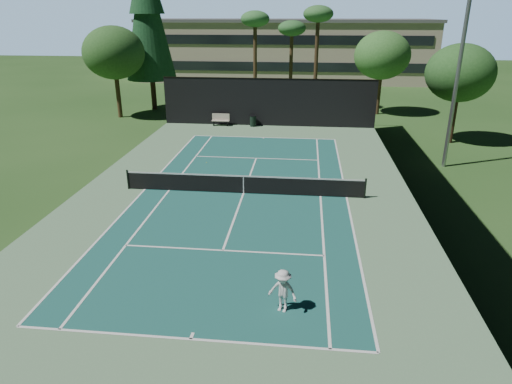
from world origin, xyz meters
TOP-DOWN VIEW (x-y plane):
  - ground at (0.00, 0.00)m, footprint 160.00×160.00m
  - apron_slab at (0.00, 0.00)m, footprint 18.00×32.00m
  - court_surface at (0.00, 0.00)m, footprint 10.97×23.77m
  - court_lines at (0.00, 0.00)m, footprint 11.07×23.87m
  - tennis_net at (0.00, 0.00)m, footprint 12.90×0.10m
  - fence at (0.00, 0.06)m, footprint 18.04×32.05m
  - player at (2.64, -10.17)m, footprint 1.10×0.84m
  - tennis_ball_b at (-0.44, 1.77)m, footprint 0.07×0.07m
  - tennis_ball_c at (1.44, 1.79)m, footprint 0.07×0.07m
  - tennis_ball_d at (-3.10, 5.06)m, footprint 0.07×0.07m
  - park_bench at (-4.07, 15.60)m, footprint 1.50×0.45m
  - trash_bin at (-1.26, 15.59)m, footprint 0.56×0.56m
  - pine_tree at (-12.00, 22.00)m, footprint 4.80×4.80m
  - palm_a at (-2.00, 24.00)m, footprint 2.80×2.80m
  - palm_b at (1.50, 26.00)m, footprint 2.80×2.80m
  - palm_c at (4.00, 23.00)m, footprint 2.80×2.80m
  - decid_tree_a at (10.00, 22.00)m, footprint 5.12×5.12m
  - decid_tree_b at (14.00, 12.00)m, footprint 4.80×4.80m
  - decid_tree_c at (-14.00, 18.00)m, footprint 5.44×5.44m
  - campus_building at (0.00, 45.98)m, footprint 40.50×12.50m
  - light_pole at (12.00, 6.00)m, footprint 0.90×0.25m

SIDE VIEW (x-z plane):
  - ground at x=0.00m, z-range 0.00..0.00m
  - apron_slab at x=0.00m, z-range 0.00..0.01m
  - court_surface at x=0.00m, z-range 0.01..0.02m
  - court_lines at x=0.00m, z-range 0.02..0.02m
  - tennis_ball_d at x=-3.10m, z-range 0.00..0.07m
  - tennis_ball_c at x=1.44m, z-range 0.00..0.07m
  - tennis_ball_b at x=-0.44m, z-range 0.00..0.07m
  - trash_bin at x=-1.26m, z-range 0.01..0.95m
  - park_bench at x=-4.07m, z-range 0.03..1.06m
  - tennis_net at x=0.00m, z-range 0.01..1.11m
  - player at x=2.64m, z-range 0.00..1.51m
  - fence at x=0.00m, z-range -0.01..4.02m
  - campus_building at x=0.00m, z-range 0.06..8.36m
  - decid_tree_b at x=14.00m, z-range 1.51..8.65m
  - decid_tree_a at x=10.00m, z-range 1.61..9.23m
  - decid_tree_c at x=-14.00m, z-range 1.72..9.81m
  - light_pole at x=12.00m, z-range 0.35..12.57m
  - palm_b at x=1.50m, z-range 3.15..11.57m
  - palm_a at x=-2.00m, z-range 3.53..12.85m
  - palm_c at x=4.00m, z-range 3.72..13.49m
  - pine_tree at x=-12.00m, z-range 2.05..17.05m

